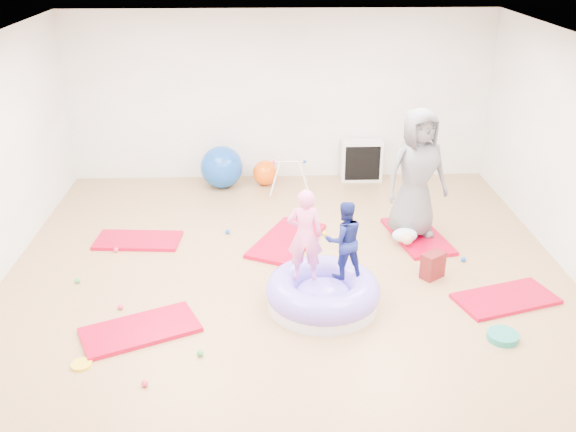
{
  "coord_description": "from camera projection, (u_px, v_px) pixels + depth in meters",
  "views": [
    {
      "loc": [
        -0.25,
        -6.45,
        3.94
      ],
      "look_at": [
        0.0,
        0.3,
        0.9
      ],
      "focal_mm": 40.0,
      "sensor_mm": 36.0,
      "label": 1
    }
  ],
  "objects": [
    {
      "name": "room",
      "position": [
        289.0,
        185.0,
        6.93
      ],
      "size": [
        7.01,
        8.01,
        2.81
      ],
      "color": "#9A804F",
      "rests_on": "ground"
    },
    {
      "name": "gym_mat_front_left",
      "position": [
        140.0,
        330.0,
        6.84
      ],
      "size": [
        1.35,
        1.05,
        0.05
      ],
      "primitive_type": "cube",
      "rotation": [
        0.0,
        0.0,
        0.43
      ],
      "color": "#BB001B",
      "rests_on": "ground"
    },
    {
      "name": "gym_mat_mid_left",
      "position": [
        138.0,
        240.0,
        8.8
      ],
      "size": [
        1.19,
        0.66,
        0.05
      ],
      "primitive_type": "cube",
      "rotation": [
        0.0,
        0.0,
        -0.07
      ],
      "color": "#BB001B",
      "rests_on": "ground"
    },
    {
      "name": "gym_mat_center_back",
      "position": [
        287.0,
        241.0,
        8.78
      ],
      "size": [
        1.17,
        1.48,
        0.06
      ],
      "primitive_type": "cube",
      "rotation": [
        0.0,
        0.0,
        1.12
      ],
      "color": "#BB001B",
      "rests_on": "ground"
    },
    {
      "name": "gym_mat_right",
      "position": [
        506.0,
        299.0,
        7.41
      ],
      "size": [
        1.28,
        0.9,
        0.05
      ],
      "primitive_type": "cube",
      "rotation": [
        0.0,
        0.0,
        0.3
      ],
      "color": "#BB001B",
      "rests_on": "ground"
    },
    {
      "name": "gym_mat_rear_right",
      "position": [
        418.0,
        236.0,
        8.91
      ],
      "size": [
        0.85,
        1.35,
        0.05
      ],
      "primitive_type": "cube",
      "rotation": [
        0.0,
        0.0,
        1.76
      ],
      "color": "#BB001B",
      "rests_on": "ground"
    },
    {
      "name": "inflatable_cushion",
      "position": [
        323.0,
        293.0,
        7.27
      ],
      "size": [
        1.3,
        1.3,
        0.41
      ],
      "rotation": [
        0.0,
        0.0,
        -0.02
      ],
      "color": "white",
      "rests_on": "ground"
    },
    {
      "name": "child_pink",
      "position": [
        305.0,
        231.0,
        7.0
      ],
      "size": [
        0.41,
        0.28,
        1.08
      ],
      "primitive_type": "imported",
      "rotation": [
        0.0,
        0.0,
        3.08
      ],
      "color": "pink",
      "rests_on": "inflatable_cushion"
    },
    {
      "name": "child_navy",
      "position": [
        344.0,
        236.0,
        7.09
      ],
      "size": [
        0.5,
        0.43,
        0.91
      ],
      "primitive_type": "imported",
      "rotation": [
        0.0,
        0.0,
        3.34
      ],
      "color": "navy",
      "rests_on": "inflatable_cushion"
    },
    {
      "name": "adult_caregiver",
      "position": [
        417.0,
        173.0,
        8.58
      ],
      "size": [
        0.99,
        0.77,
        1.78
      ],
      "primitive_type": "imported",
      "rotation": [
        0.0,
        0.0,
        0.25
      ],
      "color": "#5C5D62",
      "rests_on": "gym_mat_rear_right"
    },
    {
      "name": "infant",
      "position": [
        405.0,
        236.0,
        8.63
      ],
      "size": [
        0.34,
        0.35,
        0.2
      ],
      "color": "#D3E1FD",
      "rests_on": "gym_mat_rear_right"
    },
    {
      "name": "ball_pit_balls",
      "position": [
        245.0,
        275.0,
        7.9
      ],
      "size": [
        4.91,
        3.35,
        0.07
      ],
      "color": "#EC305B",
      "rests_on": "ground"
    },
    {
      "name": "exercise_ball_blue",
      "position": [
        222.0,
        167.0,
        10.54
      ],
      "size": [
        0.7,
        0.7,
        0.7
      ],
      "primitive_type": "sphere",
      "color": "#1147AA",
      "rests_on": "ground"
    },
    {
      "name": "exercise_ball_orange",
      "position": [
        265.0,
        173.0,
        10.69
      ],
      "size": [
        0.42,
        0.42,
        0.42
      ],
      "primitive_type": "sphere",
      "color": "#F95608",
      "rests_on": "ground"
    },
    {
      "name": "infant_play_gym",
      "position": [
        289.0,
        171.0,
        10.4
      ],
      "size": [
        0.67,
        0.63,
        0.51
      ],
      "rotation": [
        0.0,
        0.0,
        -0.15
      ],
      "color": "silver",
      "rests_on": "ground"
    },
    {
      "name": "cube_shelf",
      "position": [
        361.0,
        160.0,
        10.87
      ],
      "size": [
        0.68,
        0.34,
        0.68
      ],
      "color": "silver",
      "rests_on": "ground"
    },
    {
      "name": "balance_disc",
      "position": [
        503.0,
        336.0,
        6.71
      ],
      "size": [
        0.33,
        0.33,
        0.07
      ],
      "primitive_type": "cylinder",
      "color": "#1E8073",
      "rests_on": "ground"
    },
    {
      "name": "backpack",
      "position": [
        433.0,
        265.0,
        7.86
      ],
      "size": [
        0.33,
        0.31,
        0.33
      ],
      "primitive_type": "cube",
      "rotation": [
        0.0,
        0.0,
        0.64
      ],
      "color": "#9A0104",
      "rests_on": "ground"
    },
    {
      "name": "yellow_toy",
      "position": [
        81.0,
        365.0,
        6.31
      ],
      "size": [
        0.2,
        0.2,
        0.03
      ],
      "primitive_type": "cylinder",
      "color": "yellow",
      "rests_on": "ground"
    }
  ]
}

